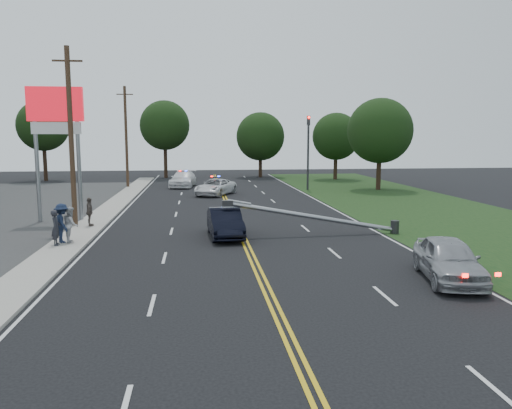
{
  "coord_description": "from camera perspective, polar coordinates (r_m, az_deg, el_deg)",
  "views": [
    {
      "loc": [
        -2.25,
        -16.96,
        5.12
      ],
      "look_at": [
        0.67,
        7.83,
        1.7
      ],
      "focal_mm": 35.0,
      "sensor_mm": 36.0,
      "label": 1
    }
  ],
  "objects": [
    {
      "name": "traffic_signal",
      "position": [
        48.13,
        5.98,
        6.67
      ],
      "size": [
        0.28,
        0.41,
        7.05
      ],
      "color": "#2D2D30",
      "rests_on": "ground"
    },
    {
      "name": "tree_7",
      "position": [
        63.09,
        0.5,
        7.77
      ],
      "size": [
        6.04,
        6.04,
        8.12
      ],
      "color": "black",
      "rests_on": "ground"
    },
    {
      "name": "tree_5",
      "position": [
        62.79,
        -23.17,
        8.27
      ],
      "size": [
        5.79,
        5.79,
        9.23
      ],
      "color": "black",
      "rests_on": "ground"
    },
    {
      "name": "waiting_sedan",
      "position": [
        19.17,
        21.15,
        -5.85
      ],
      "size": [
        2.72,
        4.79,
        1.54
      ],
      "primitive_type": "imported",
      "rotation": [
        0.0,
        0.0,
        -0.21
      ],
      "color": "#9E9FA5",
      "rests_on": "ground"
    },
    {
      "name": "tree_6",
      "position": [
        63.06,
        -10.4,
        8.88
      ],
      "size": [
        6.08,
        6.08,
        9.51
      ],
      "color": "black",
      "rests_on": "ground"
    },
    {
      "name": "emergency_b",
      "position": [
        51.37,
        -8.32,
        2.9
      ],
      "size": [
        2.96,
        5.79,
        1.61
      ],
      "primitive_type": "imported",
      "rotation": [
        0.0,
        0.0,
        -0.13
      ],
      "color": "white",
      "rests_on": "ground"
    },
    {
      "name": "pylon_sign",
      "position": [
        32.05,
        -21.9,
        8.81
      ],
      "size": [
        3.2,
        0.35,
        8.0
      ],
      "color": "gray",
      "rests_on": "ground"
    },
    {
      "name": "fallen_streetlight",
      "position": [
        26.12,
        7.65,
        -1.53
      ],
      "size": [
        9.36,
        0.44,
        1.91
      ],
      "color": "#2D2D30",
      "rests_on": "ground"
    },
    {
      "name": "grass_verge",
      "position": [
        31.64,
        23.27,
        -2.14
      ],
      "size": [
        12.0,
        80.0,
        0.01
      ],
      "primitive_type": "cube",
      "color": "black",
      "rests_on": "ground"
    },
    {
      "name": "bystander_c",
      "position": [
        25.27,
        -21.29,
        -1.99
      ],
      "size": [
        1.18,
        1.39,
        1.87
      ],
      "primitive_type": "imported",
      "rotation": [
        0.0,
        0.0,
        2.07
      ],
      "color": "#17223B",
      "rests_on": "sidewalk"
    },
    {
      "name": "crashed_sedan",
      "position": [
        25.55,
        -3.55,
        -2.1
      ],
      "size": [
        1.8,
        4.53,
        1.47
      ],
      "primitive_type": "imported",
      "rotation": [
        0.0,
        0.0,
        0.06
      ],
      "color": "black",
      "rests_on": "ground"
    },
    {
      "name": "ground",
      "position": [
        17.86,
        0.82,
        -8.86
      ],
      "size": [
        120.0,
        120.0,
        0.0
      ],
      "primitive_type": "plane",
      "color": "black",
      "rests_on": "ground"
    },
    {
      "name": "emergency_a",
      "position": [
        43.95,
        -4.66,
        2.0
      ],
      "size": [
        4.27,
        5.53,
        1.4
      ],
      "primitive_type": "imported",
      "rotation": [
        0.0,
        0.0,
        -0.45
      ],
      "color": "silver",
      "rests_on": "ground"
    },
    {
      "name": "bystander_b",
      "position": [
        25.31,
        -20.41,
        -2.14
      ],
      "size": [
        0.83,
        0.96,
        1.69
      ],
      "primitive_type": "imported",
      "rotation": [
        0.0,
        0.0,
        1.83
      ],
      "color": "#ACACB1",
      "rests_on": "sidewalk"
    },
    {
      "name": "centerline_yellow",
      "position": [
        27.53,
        -1.91,
        -2.9
      ],
      "size": [
        0.36,
        80.0,
        0.0
      ],
      "primitive_type": "cube",
      "color": "gold",
      "rests_on": "ground"
    },
    {
      "name": "utility_pole_mid",
      "position": [
        29.78,
        -20.38,
        7.25
      ],
      "size": [
        1.6,
        0.28,
        10.0
      ],
      "color": "#382619",
      "rests_on": "ground"
    },
    {
      "name": "sidewalk",
      "position": [
        28.11,
        -19.26,
        -3.01
      ],
      "size": [
        1.8,
        70.0,
        0.12
      ],
      "primitive_type": "cube",
      "color": "#9F9A90",
      "rests_on": "ground"
    },
    {
      "name": "utility_pole_far",
      "position": [
        51.43,
        -14.61,
        7.51
      ],
      "size": [
        1.6,
        0.28,
        10.0
      ],
      "color": "#382619",
      "rests_on": "ground"
    },
    {
      "name": "tree_8",
      "position": [
        60.38,
        9.14,
        7.68
      ],
      "size": [
        5.59,
        5.59,
        7.9
      ],
      "color": "black",
      "rests_on": "ground"
    },
    {
      "name": "bystander_a",
      "position": [
        24.78,
        -21.9,
        -2.48
      ],
      "size": [
        0.42,
        0.62,
        1.64
      ],
      "primitive_type": "imported",
      "rotation": [
        0.0,
        0.0,
        1.63
      ],
      "color": "#24252B",
      "rests_on": "sidewalk"
    },
    {
      "name": "bystander_d",
      "position": [
        29.41,
        -18.48,
        -0.8
      ],
      "size": [
        0.57,
        1.0,
        1.61
      ],
      "primitive_type": "imported",
      "rotation": [
        0.0,
        0.0,
        1.76
      ],
      "color": "#564B45",
      "rests_on": "sidewalk"
    },
    {
      "name": "tree_9",
      "position": [
        49.41,
        13.99,
        8.17
      ],
      "size": [
        6.19,
        6.19,
        8.74
      ],
      "color": "black",
      "rests_on": "ground"
    }
  ]
}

